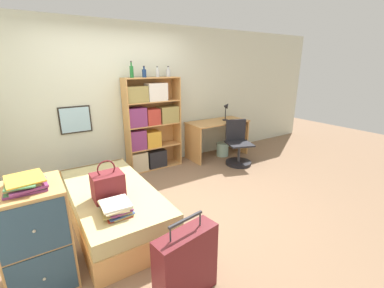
{
  "coord_description": "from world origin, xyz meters",
  "views": [
    {
      "loc": [
        -1.37,
        -2.91,
        1.9
      ],
      "look_at": [
        0.65,
        0.19,
        0.75
      ],
      "focal_mm": 24.0,
      "sensor_mm": 36.0,
      "label": 1
    }
  ],
  "objects_px": {
    "handbag": "(108,186)",
    "waste_bin": "(222,149)",
    "suitcase": "(186,265)",
    "bottle_brown": "(144,73)",
    "dresser": "(37,237)",
    "bottle_green": "(132,71)",
    "bottle_clear": "(157,73)",
    "magazine_pile_on_dresser": "(25,183)",
    "desk_chair": "(238,151)",
    "desk_lamp": "(227,108)",
    "bottle_blue": "(168,73)",
    "desk": "(217,132)",
    "bed": "(113,204)",
    "book_stack_on_bed": "(116,208)",
    "bookcase": "(149,126)"
  },
  "relations": [
    {
      "from": "desk",
      "to": "bed",
      "type": "bearing_deg",
      "value": -155.45
    },
    {
      "from": "bed",
      "to": "waste_bin",
      "type": "bearing_deg",
      "value": 22.61
    },
    {
      "from": "magazine_pile_on_dresser",
      "to": "bottle_clear",
      "type": "xyz_separation_m",
      "value": [
        2.15,
        1.96,
        0.77
      ]
    },
    {
      "from": "waste_bin",
      "to": "desk",
      "type": "bearing_deg",
      "value": 149.93
    },
    {
      "from": "handbag",
      "to": "desk_chair",
      "type": "relative_size",
      "value": 0.53
    },
    {
      "from": "bottle_green",
      "to": "bottle_clear",
      "type": "distance_m",
      "value": 0.48
    },
    {
      "from": "dresser",
      "to": "magazine_pile_on_dresser",
      "type": "height_order",
      "value": "magazine_pile_on_dresser"
    },
    {
      "from": "bookcase",
      "to": "desk_lamp",
      "type": "bearing_deg",
      "value": -5.01
    },
    {
      "from": "bottle_brown",
      "to": "suitcase",
      "type": "bearing_deg",
      "value": -107.8
    },
    {
      "from": "bottle_brown",
      "to": "bottle_clear",
      "type": "xyz_separation_m",
      "value": [
        0.24,
        -0.03,
        -0.0
      ]
    },
    {
      "from": "bottle_blue",
      "to": "waste_bin",
      "type": "relative_size",
      "value": 0.65
    },
    {
      "from": "dresser",
      "to": "bottle_brown",
      "type": "height_order",
      "value": "bottle_brown"
    },
    {
      "from": "bottle_brown",
      "to": "book_stack_on_bed",
      "type": "bearing_deg",
      "value": -121.69
    },
    {
      "from": "bookcase",
      "to": "bed",
      "type": "bearing_deg",
      "value": -130.06
    },
    {
      "from": "bed",
      "to": "desk_chair",
      "type": "distance_m",
      "value": 2.74
    },
    {
      "from": "book_stack_on_bed",
      "to": "bookcase",
      "type": "relative_size",
      "value": 0.22
    },
    {
      "from": "dresser",
      "to": "bottle_clear",
      "type": "xyz_separation_m",
      "value": [
        2.15,
        1.96,
        1.29
      ]
    },
    {
      "from": "book_stack_on_bed",
      "to": "bottle_brown",
      "type": "height_order",
      "value": "bottle_brown"
    },
    {
      "from": "handbag",
      "to": "desk_lamp",
      "type": "xyz_separation_m",
      "value": [
        2.92,
        1.42,
        0.42
      ]
    },
    {
      "from": "bottle_blue",
      "to": "suitcase",
      "type": "bearing_deg",
      "value": -115.98
    },
    {
      "from": "desk_lamp",
      "to": "suitcase",
      "type": "bearing_deg",
      "value": -135.05
    },
    {
      "from": "handbag",
      "to": "waste_bin",
      "type": "distance_m",
      "value": 3.15
    },
    {
      "from": "book_stack_on_bed",
      "to": "bottle_brown",
      "type": "distance_m",
      "value": 2.61
    },
    {
      "from": "bookcase",
      "to": "book_stack_on_bed",
      "type": "bearing_deg",
      "value": -122.75
    },
    {
      "from": "bed",
      "to": "handbag",
      "type": "height_order",
      "value": "handbag"
    },
    {
      "from": "magazine_pile_on_dresser",
      "to": "desk_chair",
      "type": "bearing_deg",
      "value": 19.38
    },
    {
      "from": "magazine_pile_on_dresser",
      "to": "desk_chair",
      "type": "height_order",
      "value": "magazine_pile_on_dresser"
    },
    {
      "from": "bottle_blue",
      "to": "desk_lamp",
      "type": "relative_size",
      "value": 0.48
    },
    {
      "from": "desk_lamp",
      "to": "desk_chair",
      "type": "xyz_separation_m",
      "value": [
        -0.16,
        -0.58,
        -0.75
      ]
    },
    {
      "from": "magazine_pile_on_dresser",
      "to": "bottle_brown",
      "type": "distance_m",
      "value": 2.87
    },
    {
      "from": "suitcase",
      "to": "waste_bin",
      "type": "relative_size",
      "value": 2.68
    },
    {
      "from": "desk",
      "to": "desk_lamp",
      "type": "relative_size",
      "value": 3.34
    },
    {
      "from": "magazine_pile_on_dresser",
      "to": "bottle_clear",
      "type": "height_order",
      "value": "bottle_clear"
    },
    {
      "from": "suitcase",
      "to": "bottle_brown",
      "type": "distance_m",
      "value": 3.3
    },
    {
      "from": "bottle_clear",
      "to": "bottle_blue",
      "type": "bearing_deg",
      "value": 5.86
    },
    {
      "from": "bed",
      "to": "handbag",
      "type": "bearing_deg",
      "value": -110.53
    },
    {
      "from": "handbag",
      "to": "bookcase",
      "type": "distance_m",
      "value": 2.0
    },
    {
      "from": "dresser",
      "to": "bottle_brown",
      "type": "bearing_deg",
      "value": 46.13
    },
    {
      "from": "handbag",
      "to": "bottle_brown",
      "type": "distance_m",
      "value": 2.3
    },
    {
      "from": "suitcase",
      "to": "bottle_green",
      "type": "bearing_deg",
      "value": 76.49
    },
    {
      "from": "bottle_clear",
      "to": "magazine_pile_on_dresser",
      "type": "bearing_deg",
      "value": -137.69
    },
    {
      "from": "suitcase",
      "to": "bottle_clear",
      "type": "relative_size",
      "value": 4.17
    },
    {
      "from": "bottle_clear",
      "to": "waste_bin",
      "type": "bearing_deg",
      "value": -8.51
    },
    {
      "from": "bottle_blue",
      "to": "desk_chair",
      "type": "bearing_deg",
      "value": -34.19
    },
    {
      "from": "bottle_blue",
      "to": "desk",
      "type": "xyz_separation_m",
      "value": [
        1.05,
        -0.17,
        -1.22
      ]
    },
    {
      "from": "dresser",
      "to": "bottle_green",
      "type": "bearing_deg",
      "value": 49.41
    },
    {
      "from": "desk",
      "to": "desk_chair",
      "type": "distance_m",
      "value": 0.65
    },
    {
      "from": "bottle_brown",
      "to": "bottle_clear",
      "type": "distance_m",
      "value": 0.24
    },
    {
      "from": "desk",
      "to": "handbag",
      "type": "bearing_deg",
      "value": -152.11
    },
    {
      "from": "suitcase",
      "to": "dresser",
      "type": "relative_size",
      "value": 0.8
    }
  ]
}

